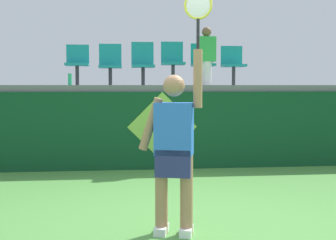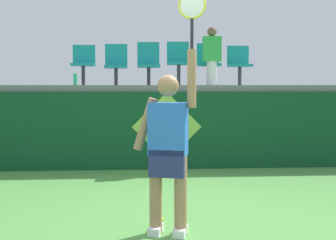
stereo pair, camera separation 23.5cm
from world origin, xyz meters
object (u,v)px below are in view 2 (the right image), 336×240
water_bottle (75,79)px  stadium_chair_2 (149,62)px  tennis_ball (161,219)px  stadium_chair_3 (178,60)px  tennis_player (169,146)px  spectator_0 (212,55)px  stadium_chair_4 (209,62)px  stadium_chair_5 (239,63)px  stadium_chair_1 (116,63)px  stadium_chair_0 (83,62)px

water_bottle → stadium_chair_2: bearing=23.9°
tennis_ball → stadium_chair_3: stadium_chair_3 is taller
tennis_player → spectator_0: size_ratio=2.23×
stadium_chair_4 → stadium_chair_5: size_ratio=1.05×
tennis_player → stadium_chair_3: size_ratio=2.83×
stadium_chair_1 → stadium_chair_0: bearing=-179.3°
stadium_chair_4 → tennis_player: bearing=-104.0°
tennis_ball → stadium_chair_2: size_ratio=0.08×
tennis_ball → stadium_chair_1: (-0.65, 4.09, 1.94)m
stadium_chair_0 → stadium_chair_1: 0.63m
stadium_chair_3 → spectator_0: (0.60, -0.40, 0.08)m
tennis_ball → tennis_player: bearing=-82.0°
tennis_ball → spectator_0: spectator_0 is taller
tennis_player → stadium_chair_4: size_ratio=2.93×
tennis_ball → stadium_chair_5: size_ratio=0.08×
tennis_ball → water_bottle: water_bottle is taller
tennis_player → water_bottle: (-1.43, 3.91, 0.72)m
tennis_player → tennis_ball: tennis_player is taller
tennis_player → stadium_chair_3: tennis_player is taller
tennis_ball → spectator_0: 4.40m
water_bottle → stadium_chair_5: 3.24m
stadium_chair_0 → stadium_chair_2: bearing=0.5°
tennis_player → stadium_chair_5: tennis_player is taller
stadium_chair_3 → stadium_chair_4: bearing=-0.1°
water_bottle → stadium_chair_2: (1.36, 0.60, 0.36)m
tennis_player → water_bottle: tennis_player is taller
stadium_chair_0 → stadium_chair_2: stadium_chair_2 is taller
stadium_chair_1 → stadium_chair_2: 0.64m
stadium_chair_5 → spectator_0: (-0.62, -0.40, 0.12)m
water_bottle → spectator_0: 2.60m
tennis_player → spectator_0: spectator_0 is taller
stadium_chair_2 → spectator_0: bearing=-18.7°
stadium_chair_2 → stadium_chair_4: 1.20m
tennis_player → stadium_chair_5: size_ratio=3.09×
stadium_chair_2 → stadium_chair_3: (0.59, -0.01, 0.03)m
tennis_player → stadium_chair_0: size_ratio=3.10×
stadium_chair_2 → spectator_0: (1.20, -0.41, 0.11)m
stadium_chair_1 → stadium_chair_4: bearing=-0.1°
stadium_chair_2 → water_bottle: bearing=-156.1°
stadium_chair_5 → water_bottle: bearing=-169.4°
stadium_chair_0 → stadium_chair_5: stadium_chair_5 is taller
stadium_chair_0 → stadium_chair_4: stadium_chair_4 is taller
stadium_chair_1 → stadium_chair_5: bearing=-0.2°
tennis_ball → stadium_chair_5: 4.88m
stadium_chair_4 → water_bottle: bearing=-166.9°
tennis_player → tennis_ball: size_ratio=37.20×
water_bottle → stadium_chair_4: bearing=13.1°
spectator_0 → water_bottle: bearing=-175.6°
tennis_ball → spectator_0: size_ratio=0.06×
tennis_player → stadium_chair_4: 4.77m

